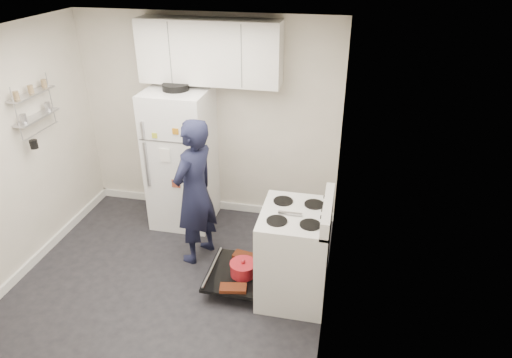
% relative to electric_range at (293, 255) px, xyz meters
% --- Properties ---
extents(room, '(3.21, 3.21, 2.51)m').
position_rel_electric_range_xyz_m(room, '(-1.29, -0.12, 0.74)').
color(room, black).
rests_on(room, ground).
extents(electric_range, '(0.66, 0.76, 1.10)m').
position_rel_electric_range_xyz_m(electric_range, '(0.00, 0.00, 0.00)').
color(electric_range, silver).
rests_on(electric_range, ground).
extents(open_oven_door, '(0.55, 0.71, 0.22)m').
position_rel_electric_range_xyz_m(open_oven_door, '(-0.55, -0.01, -0.29)').
color(open_oven_door, black).
rests_on(open_oven_door, ground).
extents(refrigerator, '(0.72, 0.74, 1.77)m').
position_rel_electric_range_xyz_m(refrigerator, '(-1.52, 1.10, 0.39)').
color(refrigerator, white).
rests_on(refrigerator, ground).
extents(upper_cabinets, '(1.60, 0.33, 0.70)m').
position_rel_electric_range_xyz_m(upper_cabinets, '(-1.16, 1.28, 1.63)').
color(upper_cabinets, silver).
rests_on(upper_cabinets, room).
extents(wall_shelf_rack, '(0.14, 0.60, 0.61)m').
position_rel_electric_range_xyz_m(wall_shelf_rack, '(-2.78, 0.34, 1.21)').
color(wall_shelf_rack, '#B2B2B7').
rests_on(wall_shelf_rack, room).
extents(person, '(0.57, 0.69, 1.64)m').
position_rel_electric_range_xyz_m(person, '(-1.12, 0.39, 0.35)').
color(person, black).
rests_on(person, ground).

